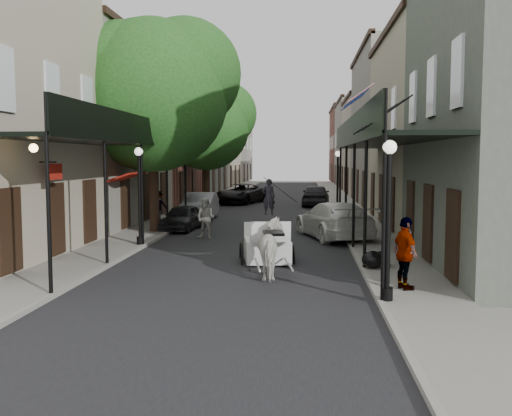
% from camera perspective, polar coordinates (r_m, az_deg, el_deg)
% --- Properties ---
extents(ground, '(140.00, 140.00, 0.00)m').
position_cam_1_polar(ground, '(15.77, -3.19, -7.53)').
color(ground, gray).
rests_on(ground, ground).
extents(road, '(8.00, 90.00, 0.01)m').
position_cam_1_polar(road, '(35.47, 1.31, -0.52)').
color(road, black).
rests_on(road, ground).
extents(sidewalk_left, '(2.20, 90.00, 0.12)m').
position_cam_1_polar(sidewalk_left, '(36.12, -6.64, -0.37)').
color(sidewalk_left, gray).
rests_on(sidewalk_left, ground).
extents(sidewalk_right, '(2.20, 90.00, 0.12)m').
position_cam_1_polar(sidewalk_right, '(35.51, 9.38, -0.49)').
color(sidewalk_right, gray).
rests_on(sidewalk_right, ground).
extents(building_row_left, '(5.00, 80.00, 10.50)m').
position_cam_1_polar(building_row_left, '(46.54, -8.62, 7.20)').
color(building_row_left, '#9D947D').
rests_on(building_row_left, ground).
extents(building_row_right, '(5.00, 80.00, 10.50)m').
position_cam_1_polar(building_row_right, '(45.73, 13.01, 7.17)').
color(building_row_right, gray).
rests_on(building_row_right, ground).
extents(gallery_left, '(2.20, 18.05, 4.88)m').
position_cam_1_polar(gallery_left, '(23.29, -12.62, 6.44)').
color(gallery_left, black).
rests_on(gallery_left, sidewalk_left).
extents(gallery_right, '(2.20, 18.05, 4.88)m').
position_cam_1_polar(gallery_right, '(22.38, 11.64, 6.52)').
color(gallery_right, black).
rests_on(gallery_right, sidewalk_right).
extents(tree_near, '(7.31, 6.80, 9.63)m').
position_cam_1_polar(tree_near, '(26.38, -9.35, 11.62)').
color(tree_near, '#382619').
rests_on(tree_near, sidewalk_left).
extents(tree_far, '(6.45, 6.00, 8.61)m').
position_cam_1_polar(tree_far, '(40.01, -4.45, 8.45)').
color(tree_far, '#382619').
rests_on(tree_far, sidewalk_left).
extents(lamppost_right_near, '(0.32, 0.32, 3.71)m').
position_cam_1_polar(lamppost_right_near, '(13.45, 13.10, -0.97)').
color(lamppost_right_near, black).
rests_on(lamppost_right_near, sidewalk_right).
extents(lamppost_left, '(0.32, 0.32, 3.71)m').
position_cam_1_polar(lamppost_left, '(22.18, -11.58, 1.36)').
color(lamppost_left, black).
rests_on(lamppost_left, sidewalk_left).
extents(lamppost_right_far, '(0.32, 0.32, 3.71)m').
position_cam_1_polar(lamppost_right_far, '(33.33, 8.16, 2.60)').
color(lamppost_right_far, black).
rests_on(lamppost_right_far, sidewalk_right).
extents(horse, '(1.19, 2.10, 1.67)m').
position_cam_1_polar(horse, '(16.44, 1.78, -4.04)').
color(horse, silver).
rests_on(horse, ground).
extents(carriage, '(1.93, 2.65, 2.80)m').
position_cam_1_polar(carriage, '(18.97, 1.01, -2.06)').
color(carriage, black).
rests_on(carriage, ground).
extents(pedestrian_walking, '(1.02, 0.91, 1.75)m').
position_cam_1_polar(pedestrian_walking, '(24.35, -5.04, -1.02)').
color(pedestrian_walking, beige).
rests_on(pedestrian_walking, ground).
extents(pedestrian_sidewalk_left, '(1.14, 0.87, 1.57)m').
position_cam_1_polar(pedestrian_sidewalk_left, '(30.72, -9.77, 0.23)').
color(pedestrian_sidewalk_left, gray).
rests_on(pedestrian_sidewalk_left, sidewalk_left).
extents(pedestrian_sidewalk_right, '(0.77, 1.16, 1.84)m').
position_cam_1_polar(pedestrian_sidewalk_right, '(14.81, 14.71, -4.41)').
color(pedestrian_sidewalk_right, gray).
rests_on(pedestrian_sidewalk_right, sidewalk_right).
extents(car_left_near, '(1.77, 3.71, 1.22)m').
position_cam_1_polar(car_left_near, '(27.28, -7.39, -0.95)').
color(car_left_near, black).
rests_on(car_left_near, ground).
extents(car_left_mid, '(1.72, 4.62, 1.51)m').
position_cam_1_polar(car_left_mid, '(31.67, -5.65, 0.15)').
color(car_left_mid, '#96979B').
rests_on(car_left_mid, ground).
extents(car_left_far, '(3.90, 5.89, 1.50)m').
position_cam_1_polar(car_left_far, '(43.04, -1.54, 1.44)').
color(car_left_far, black).
rests_on(car_left_far, ground).
extents(car_right_near, '(3.63, 5.82, 1.57)m').
position_cam_1_polar(car_right_near, '(24.48, 7.79, -1.22)').
color(car_right_near, silver).
rests_on(car_right_near, ground).
extents(car_right_far, '(2.13, 4.73, 1.58)m').
position_cam_1_polar(car_right_far, '(40.93, 6.00, 1.29)').
color(car_right_far, black).
rests_on(car_right_far, ground).
extents(trash_bags, '(0.89, 1.04, 0.54)m').
position_cam_1_polar(trash_bags, '(17.70, 11.86, -5.03)').
color(trash_bags, black).
rests_on(trash_bags, sidewalk_right).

